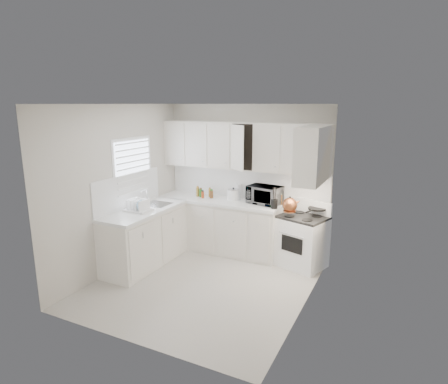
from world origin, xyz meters
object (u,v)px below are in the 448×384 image
Objects in this scene: stove at (302,235)px; rice_cooker at (233,194)px; dish_rack at (138,204)px; tea_kettle at (290,204)px; utensil_crock at (274,198)px; microwave at (265,193)px.

stove is 4.96× the size of rice_cooker.
rice_cooker is at bearing -168.23° from stove.
dish_rack is at bearing -126.60° from rice_cooker.
utensil_crock is (-0.28, 0.06, 0.06)m from tea_kettle.
rice_cooker is at bearing 51.04° from dish_rack.
stove is 2.68m from dish_rack.
tea_kettle is at bearing -120.96° from stove.
utensil_crock is 0.89× the size of dish_rack.
utensil_crock is at bearing -12.96° from rice_cooker.
utensil_crock reaches higher than rice_cooker.
tea_kettle is 0.72× the size of dish_rack.
tea_kettle is at bearing -12.10° from rice_cooker.
microwave is (-0.53, 0.29, 0.06)m from tea_kettle.
utensil_crock reaches higher than stove.
tea_kettle is at bearing -18.26° from microwave.
rice_cooker is at bearing 164.59° from utensil_crock.
microwave reaches higher than dish_rack.
tea_kettle is 1.14m from rice_cooker.
microwave is at bearing 131.47° from tea_kettle.
tea_kettle reaches higher than rice_cooker.
rice_cooker is (-1.11, 0.29, -0.01)m from tea_kettle.
rice_cooker is 0.86m from utensil_crock.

